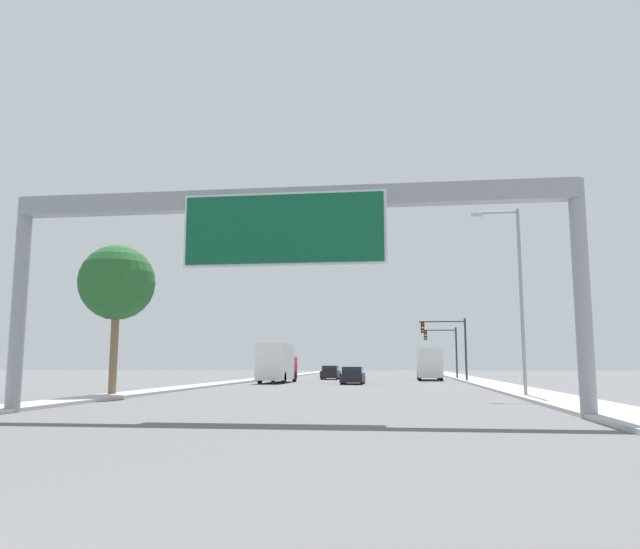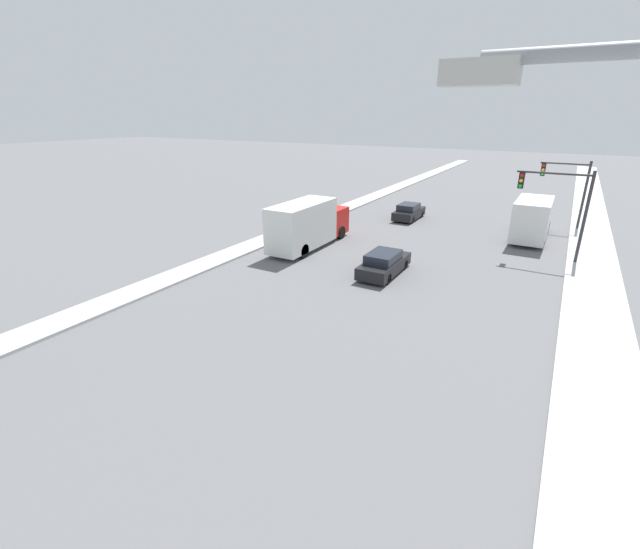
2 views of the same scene
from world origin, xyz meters
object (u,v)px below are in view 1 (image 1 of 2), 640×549
at_px(truck_box_primary, 429,364).
at_px(truck_box_secondary, 277,363).
at_px(car_far_center, 331,373).
at_px(car_far_left, 353,376).
at_px(traffic_light_mid_block, 445,344).
at_px(palm_tree_background, 117,283).
at_px(sign_gantry, 285,233).
at_px(street_lamp_right, 516,287).
at_px(traffic_light_near_intersection, 450,339).

relative_size(truck_box_primary, truck_box_secondary, 0.87).
bearing_deg(car_far_center, truck_box_primary, -9.07).
relative_size(car_far_left, car_far_center, 1.06).
distance_m(car_far_left, car_far_center, 15.18).
xyz_separation_m(truck_box_secondary, traffic_light_mid_block, (16.03, 15.66, 2.09)).
bearing_deg(palm_tree_background, car_far_left, 62.23).
distance_m(car_far_left, traffic_light_mid_block, 20.52).
bearing_deg(sign_gantry, traffic_light_mid_block, 79.77).
bearing_deg(truck_box_secondary, palm_tree_background, -100.05).
bearing_deg(street_lamp_right, car_far_center, 111.60).
bearing_deg(palm_tree_background, truck_box_primary, 62.09).
bearing_deg(traffic_light_near_intersection, truck_box_primary, 110.13).
relative_size(truck_box_primary, palm_tree_background, 0.90).
height_order(sign_gantry, traffic_light_near_intersection, sign_gantry).
bearing_deg(street_lamp_right, traffic_light_near_intersection, 92.62).
height_order(truck_box_secondary, traffic_light_near_intersection, traffic_light_near_intersection).
relative_size(car_far_center, traffic_light_mid_block, 0.76).
relative_size(car_far_center, truck_box_secondary, 0.52).
height_order(car_far_center, truck_box_primary, truck_box_primary).
bearing_deg(traffic_light_near_intersection, street_lamp_right, -87.38).
bearing_deg(palm_tree_background, traffic_light_mid_block, 62.83).
relative_size(traffic_light_mid_block, palm_tree_background, 0.70).
xyz_separation_m(truck_box_primary, truck_box_secondary, (-14.00, -10.60, 0.10)).
distance_m(car_far_left, truck_box_secondary, 7.50).
bearing_deg(traffic_light_mid_block, palm_tree_background, -117.17).
xyz_separation_m(traffic_light_near_intersection, traffic_light_mid_block, (0.22, 10.00, -0.25)).
relative_size(car_far_left, street_lamp_right, 0.47).
distance_m(truck_box_primary, traffic_light_near_intersection, 5.80).
distance_m(sign_gantry, truck_box_primary, 45.80).
xyz_separation_m(car_far_center, truck_box_secondary, (-3.50, -12.28, 1.05)).
bearing_deg(sign_gantry, truck_box_secondary, 101.50).
bearing_deg(car_far_left, sign_gantry, -90.00).
bearing_deg(street_lamp_right, truck_box_primary, 95.39).
bearing_deg(truck_box_secondary, traffic_light_near_intersection, 19.71).
xyz_separation_m(traffic_light_mid_block, palm_tree_background, (-20.25, -39.44, 2.21)).
bearing_deg(traffic_light_near_intersection, truck_box_secondary, -160.29).
relative_size(traffic_light_near_intersection, palm_tree_background, 0.74).
xyz_separation_m(car_far_left, street_lamp_right, (10.08, -19.54, 5.07)).
relative_size(truck_box_secondary, palm_tree_background, 1.03).
xyz_separation_m(car_far_center, street_lamp_right, (13.58, -34.30, 5.06)).
xyz_separation_m(truck_box_primary, palm_tree_background, (-18.21, -34.38, 4.40)).
distance_m(palm_tree_background, street_lamp_right, 21.37).
xyz_separation_m(traffic_light_near_intersection, street_lamp_right, (1.27, -27.69, 1.67)).
relative_size(sign_gantry, traffic_light_near_intersection, 3.38).
bearing_deg(palm_tree_background, street_lamp_right, 4.71).
relative_size(truck_box_primary, traffic_light_mid_block, 1.28).
bearing_deg(traffic_light_mid_block, truck_box_secondary, -135.67).
xyz_separation_m(car_far_left, truck_box_primary, (7.00, 13.09, 0.96)).
height_order(sign_gantry, traffic_light_mid_block, sign_gantry).
distance_m(sign_gantry, traffic_light_near_intersection, 41.10).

